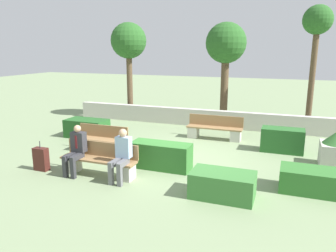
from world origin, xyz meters
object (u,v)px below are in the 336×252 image
at_px(bench_front, 99,162).
at_px(person_seated_woman, 121,153).
at_px(person_seated_man, 76,148).
at_px(suitcase, 41,159).
at_px(tree_center_right, 317,27).
at_px(bench_left_side, 214,130).
at_px(tree_leftmost, 129,43).
at_px(tree_center_left, 226,46).
at_px(bench_right_side, 101,142).

height_order(bench_front, person_seated_woman, person_seated_woman).
height_order(bench_front, person_seated_man, person_seated_man).
relative_size(suitcase, tree_center_right, 0.17).
height_order(bench_front, tree_center_right, tree_center_right).
distance_m(bench_left_side, tree_center_right, 6.08).
distance_m(suitcase, tree_leftmost, 8.21).
xyz_separation_m(bench_left_side, tree_center_left, (-0.30, 3.14, 3.08)).
bearing_deg(tree_center_left, bench_right_side, -114.82).
height_order(person_seated_man, tree_center_right, tree_center_right).
bearing_deg(tree_center_left, tree_center_right, 4.17).
bearing_deg(tree_center_right, person_seated_woman, -119.58).
relative_size(bench_left_side, bench_right_side, 1.15).
distance_m(bench_left_side, suitcase, 6.16).
distance_m(bench_right_side, suitcase, 2.11).
relative_size(person_seated_man, person_seated_woman, 0.99).
bearing_deg(bench_left_side, bench_right_side, -125.93).
xyz_separation_m(person_seated_man, tree_center_right, (5.99, 8.16, 3.40)).
xyz_separation_m(person_seated_woman, suitcase, (-2.43, -0.15, -0.41)).
bearing_deg(tree_leftmost, person_seated_man, -73.67).
bearing_deg(bench_front, bench_left_side, 65.91).
distance_m(bench_right_side, tree_center_right, 9.75).
height_order(bench_front, bench_left_side, same).
relative_size(bench_front, tree_center_right, 0.42).
bearing_deg(person_seated_woman, person_seated_man, -179.90).
relative_size(person_seated_man, tree_leftmost, 0.29).
bearing_deg(bench_left_side, tree_leftmost, 162.88).
xyz_separation_m(bench_right_side, person_seated_woman, (1.79, -1.87, 0.41)).
bearing_deg(tree_leftmost, person_seated_woman, -64.43).
distance_m(person_seated_woman, tree_center_left, 8.40).
bearing_deg(person_seated_man, bench_front, 13.74).
distance_m(bench_right_side, person_seated_woman, 2.61).
distance_m(person_seated_woman, suitcase, 2.47).
bearing_deg(bench_right_side, bench_left_side, 40.00).
distance_m(person_seated_man, tree_leftmost, 8.14).
relative_size(bench_right_side, person_seated_woman, 1.34).
relative_size(bench_left_side, tree_center_left, 0.46).
bearing_deg(bench_left_side, tree_center_right, 56.67).
bearing_deg(person_seated_man, tree_center_right, 53.74).
bearing_deg(tree_center_right, tree_center_left, -175.83).
bearing_deg(person_seated_woman, bench_left_side, 74.68).
xyz_separation_m(bench_right_side, tree_center_left, (2.79, 6.03, 3.09)).
distance_m(person_seated_woman, tree_center_right, 9.97).
relative_size(bench_left_side, suitcase, 2.45).
bearing_deg(person_seated_man, suitcase, -172.23).
relative_size(tree_center_left, tree_center_right, 0.88).
distance_m(person_seated_man, tree_center_left, 8.67).
height_order(person_seated_man, tree_center_left, tree_center_left).
distance_m(bench_front, person_seated_woman, 0.87).
xyz_separation_m(bench_right_side, tree_leftmost, (-1.72, 5.45, 3.23)).
xyz_separation_m(bench_front, tree_leftmost, (-2.74, 7.17, 3.22)).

